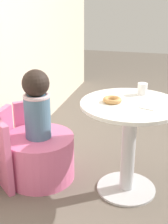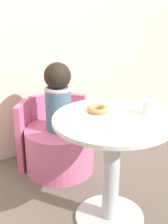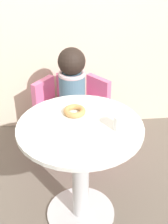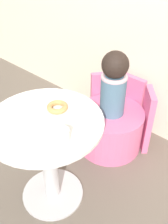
# 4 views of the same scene
# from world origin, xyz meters

# --- Properties ---
(ground_plane) EXTENTS (12.00, 12.00, 0.00)m
(ground_plane) POSITION_xyz_m (0.00, 0.00, 0.00)
(ground_plane) COLOR #665B51
(round_table) EXTENTS (0.73, 0.73, 0.73)m
(round_table) POSITION_xyz_m (0.04, -0.03, 0.50)
(round_table) COLOR silver
(round_table) RESTS_ON ground_plane
(tub_chair) EXTENTS (0.57, 0.57, 0.37)m
(tub_chair) POSITION_xyz_m (0.04, 0.69, 0.19)
(tub_chair) COLOR #DB6693
(tub_chair) RESTS_ON ground_plane
(booth_backrest) EXTENTS (0.67, 0.24, 0.58)m
(booth_backrest) POSITION_xyz_m (0.04, 0.93, 0.29)
(booth_backrest) COLOR #DB6693
(booth_backrest) RESTS_ON ground_plane
(child_figure) EXTENTS (0.21, 0.21, 0.55)m
(child_figure) POSITION_xyz_m (0.04, 0.69, 0.66)
(child_figure) COLOR slate
(child_figure) RESTS_ON tub_chair
(donut) EXTENTS (0.13, 0.13, 0.03)m
(donut) POSITION_xyz_m (0.02, 0.10, 0.75)
(donut) COLOR tan
(donut) RESTS_ON round_table
(cup) EXTENTS (0.07, 0.07, 0.09)m
(cup) POSITION_xyz_m (0.26, -0.09, 0.77)
(cup) COLOR white
(cup) RESTS_ON round_table
(paper_napkin) EXTENTS (0.13, 0.13, 0.01)m
(paper_napkin) POSITION_xyz_m (-0.02, -0.16, 0.73)
(paper_napkin) COLOR silver
(paper_napkin) RESTS_ON round_table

